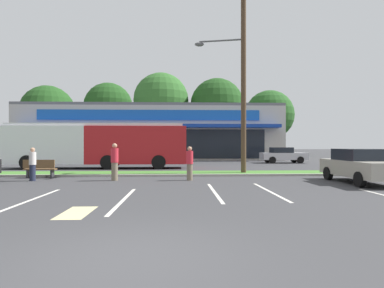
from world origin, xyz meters
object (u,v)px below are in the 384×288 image
object	(u,v)px
city_bus	(98,144)
pedestrian_mid	(33,164)
utility_pole	(241,75)
pedestrian_near_bench	(115,162)
car_1	(283,155)
pedestrian_by_pole	(190,163)
bus_stop_bench	(40,168)
car_3	(361,166)

from	to	relation	value
city_bus	pedestrian_mid	size ratio (longest dim) A/B	8.18
utility_pole	pedestrian_near_bench	size ratio (longest dim) A/B	6.08
car_1	pedestrian_mid	xyz separation A→B (m)	(-16.79, -14.50, 0.04)
pedestrian_near_bench	pedestrian_by_pole	world-z (taller)	pedestrian_near_bench
pedestrian_mid	bus_stop_bench	bearing A→B (deg)	133.02
car_3	pedestrian_near_bench	bearing A→B (deg)	-97.46
city_bus	car_1	size ratio (longest dim) A/B	3.09
bus_stop_bench	car_3	xyz separation A→B (m)	(15.39, -2.84, 0.28)
pedestrian_by_pole	city_bus	bearing A→B (deg)	-81.74
city_bus	pedestrian_by_pole	distance (m)	10.58
city_bus	car_3	bearing A→B (deg)	145.12
car_3	city_bus	bearing A→B (deg)	-124.51
city_bus	car_3	xyz separation A→B (m)	(14.15, -9.73, -0.98)
pedestrian_by_pole	pedestrian_mid	xyz separation A→B (m)	(-7.50, 0.05, -0.03)
pedestrian_near_bench	pedestrian_by_pole	distance (m)	3.62
pedestrian_near_bench	bus_stop_bench	bearing A→B (deg)	-51.33
bus_stop_bench	pedestrian_mid	world-z (taller)	pedestrian_mid
car_1	pedestrian_mid	distance (m)	22.18
pedestrian_mid	city_bus	bearing A→B (deg)	116.16
bus_stop_bench	pedestrian_mid	bearing A→B (deg)	99.90
pedestrian_mid	car_3	bearing A→B (deg)	27.58
utility_pole	pedestrian_mid	size ratio (longest dim) A/B	6.86
bus_stop_bench	pedestrian_by_pole	world-z (taller)	pedestrian_by_pole
pedestrian_near_bench	utility_pole	bearing A→B (deg)	170.72
bus_stop_bench	pedestrian_by_pole	xyz separation A→B (m)	(7.74, -1.42, 0.32)
city_bus	pedestrian_by_pole	xyz separation A→B (m)	(6.49, -8.31, -0.94)
car_1	pedestrian_near_bench	world-z (taller)	pedestrian_near_bench
car_3	utility_pole	bearing A→B (deg)	-134.14
utility_pole	pedestrian_near_bench	world-z (taller)	utility_pole
pedestrian_near_bench	pedestrian_mid	size ratio (longest dim) A/B	1.13
utility_pole	pedestrian_by_pole	xyz separation A→B (m)	(-3.10, -3.00, -4.98)
city_bus	car_1	bearing A→B (deg)	-158.81
car_1	pedestrian_near_bench	distance (m)	19.40
utility_pole	pedestrian_near_bench	xyz separation A→B (m)	(-6.71, -2.95, -4.90)
utility_pole	pedestrian_by_pole	world-z (taller)	utility_pole
car_1	car_3	size ratio (longest dim) A/B	0.93
bus_stop_bench	pedestrian_by_pole	size ratio (longest dim) A/B	0.98
utility_pole	car_1	world-z (taller)	utility_pole
car_1	car_3	world-z (taller)	car_3
car_3	pedestrian_mid	xyz separation A→B (m)	(-15.15, 1.47, 0.01)
car_1	pedestrian_near_bench	xyz separation A→B (m)	(-12.91, -14.49, 0.14)
car_1	pedestrian_by_pole	world-z (taller)	pedestrian_by_pole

